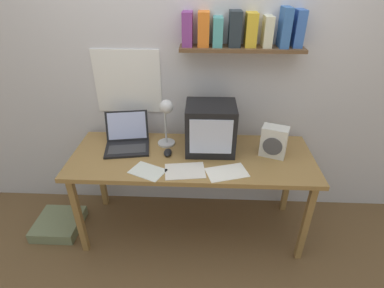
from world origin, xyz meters
TOP-DOWN VIEW (x-y plane):
  - ground_plane at (0.00, 0.00)m, footprint 12.00×12.00m
  - back_wall at (0.01, 0.41)m, footprint 5.60×0.24m
  - corner_desk at (0.00, 0.00)m, footprint 1.82×0.67m
  - crt_monitor at (0.13, 0.10)m, footprint 0.37×0.32m
  - laptop at (-0.52, 0.13)m, footprint 0.38×0.38m
  - desk_lamp at (-0.20, 0.12)m, footprint 0.14×0.18m
  - juice_glass at (-0.68, 0.25)m, footprint 0.06×0.06m
  - space_heater at (0.60, 0.04)m, footprint 0.21×0.17m
  - computer_mouse at (-0.18, 0.01)m, footprint 0.06×0.11m
  - loose_paper_near_monitor at (0.25, -0.21)m, footprint 0.32×0.25m
  - loose_paper_near_laptop at (-0.04, -0.20)m, footprint 0.30×0.23m
  - printed_handout at (-0.30, -0.22)m, footprint 0.28×0.25m
  - floor_cushion at (-1.16, -0.06)m, footprint 0.37×0.37m

SIDE VIEW (x-z plane):
  - ground_plane at x=0.00m, z-range 0.00..0.00m
  - floor_cushion at x=-1.16m, z-range 0.00..0.10m
  - corner_desk at x=0.00m, z-range 0.31..1.07m
  - loose_paper_near_monitor at x=0.25m, z-range 0.75..0.76m
  - loose_paper_near_laptop at x=-0.04m, z-range 0.75..0.76m
  - printed_handout at x=-0.30m, z-range 0.75..0.76m
  - computer_mouse at x=-0.18m, z-range 0.75..0.79m
  - juice_glass at x=-0.68m, z-range 0.75..0.86m
  - laptop at x=-0.52m, z-range 0.69..0.94m
  - space_heater at x=0.60m, z-range 0.75..0.99m
  - crt_monitor at x=0.13m, z-range 0.75..1.13m
  - desk_lamp at x=-0.20m, z-range 0.83..1.23m
  - back_wall at x=0.01m, z-range 0.01..2.61m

